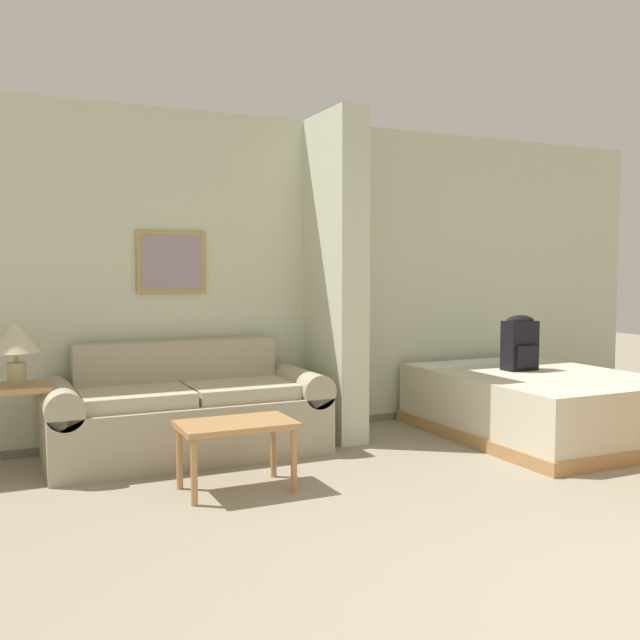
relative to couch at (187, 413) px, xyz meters
The scene contains 8 objects.
wall_back 1.49m from the couch, 25.60° to the left, with size 7.48×0.16×2.60m.
wall_partition_pillar 1.59m from the couch, ahead, with size 0.24×0.72×2.60m.
couch is the anchor object (origin of this frame).
coffee_table 0.98m from the couch, 86.42° to the right, with size 0.70×0.42×0.43m.
side_table 1.15m from the couch, behind, with size 0.41×0.41×0.60m.
table_lamp 1.28m from the couch, behind, with size 0.31×0.31×0.42m.
bed 2.82m from the couch, 12.30° to the right, with size 1.49×1.98×0.52m.
backpack 2.79m from the couch, ahead, with size 0.28×0.19×0.46m.
Camera 1 is at (-2.30, -1.62, 1.36)m, focal length 40.00 mm.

